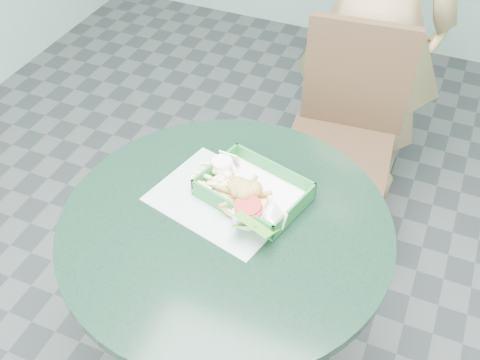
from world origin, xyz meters
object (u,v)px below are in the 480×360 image
at_px(sauce_ramekin, 215,176).
at_px(dining_chair, 345,125).
at_px(food_basket, 253,198).
at_px(cafe_table, 227,265).
at_px(crab_sandwich, 247,200).

bearing_deg(sauce_ramekin, dining_chair, 72.99).
relative_size(dining_chair, food_basket, 3.29).
bearing_deg(dining_chair, food_basket, -102.93).
relative_size(cafe_table, sauce_ramekin, 14.99).
bearing_deg(crab_sandwich, food_basket, 88.54).
relative_size(dining_chair, sauce_ramekin, 15.28).
bearing_deg(crab_sandwich, sauce_ramekin, 155.83).
distance_m(food_basket, crab_sandwich, 0.05).
distance_m(crab_sandwich, sauce_ramekin, 0.13).
bearing_deg(cafe_table, food_basket, 73.59).
height_order(cafe_table, sauce_ramekin, sauce_ramekin).
relative_size(crab_sandwich, sauce_ramekin, 2.18).
bearing_deg(sauce_ramekin, crab_sandwich, -24.17).
height_order(cafe_table, dining_chair, dining_chair).
bearing_deg(cafe_table, sauce_ramekin, 124.52).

